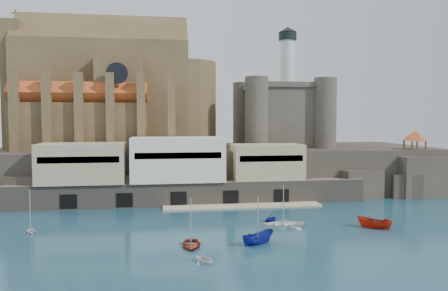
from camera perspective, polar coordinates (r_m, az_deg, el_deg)
name	(u,v)px	position (r m, az deg, el deg)	size (l,w,h in m)	color
ground	(252,231)	(65.98, 3.70, -11.10)	(300.00, 300.00, 0.00)	#183E50
promontory	(217,168)	(103.32, -0.98, -3.02)	(100.00, 36.00, 10.00)	#2A241F
quay	(177,173)	(86.21, -6.19, -3.56)	(70.00, 12.00, 13.05)	#6F6659
church	(113,95)	(104.97, -14.33, 6.38)	(47.00, 25.93, 30.51)	brown
castle_keep	(282,112)	(107.65, 7.53, 4.36)	(21.20, 21.20, 29.30)	#413D33
rock_outcrop	(414,176)	(105.00, 23.60, -3.70)	(14.50, 10.50, 8.70)	#2A241F
pavilion	(415,137)	(104.45, 23.67, 1.06)	(6.40, 6.40, 5.40)	brown
boat_0	(191,246)	(58.56, -4.33, -13.00)	(3.62, 1.05, 5.07)	maroon
boat_1	(204,262)	(52.39, -2.69, -14.99)	(2.64, 1.61, 3.05)	silver
boat_2	(258,244)	(59.66, 4.45, -12.69)	(1.96, 2.01, 5.20)	navy
boat_4	(31,233)	(70.79, -23.93, -10.38)	(2.38, 1.45, 2.76)	silver
boat_5	(374,228)	(71.35, 19.01, -10.17)	(1.93, 1.99, 5.14)	#AF210B
boat_6	(283,227)	(69.14, 7.74, -10.45)	(4.71, 1.37, 6.59)	white
boat_7	(271,221)	(72.43, 6.12, -9.79)	(2.54, 1.55, 2.94)	navy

